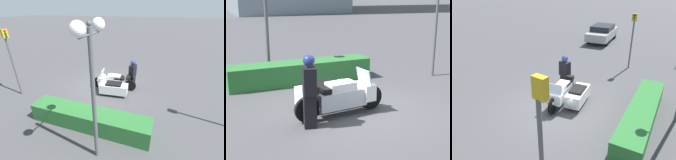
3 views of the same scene
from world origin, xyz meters
The scene contains 7 objects.
ground_plane centered at (0.00, 0.00, 0.00)m, with size 160.00×160.00×0.00m, color #424244.
police_motorcycle centered at (-0.56, 0.28, 0.47)m, with size 2.57×1.37×1.16m.
officer_rider centered at (-1.53, -0.49, 0.94)m, with size 0.39×0.54×1.78m.
hedge_bush_curbside centered at (-0.59, 3.24, 0.37)m, with size 4.93×0.92×0.74m, color #28662D.
traffic_light_near centered at (4.19, 2.19, 2.30)m, with size 0.22×0.28×3.52m.
traffic_light_far centered at (-6.06, 1.43, 2.12)m, with size 0.23×0.26×3.19m.
parked_car_background centered at (-11.45, -2.22, 0.74)m, with size 4.35×2.06×1.37m.
Camera 3 is at (6.67, 4.01, 4.86)m, focal length 35.00 mm.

